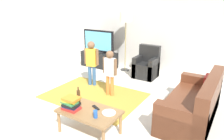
% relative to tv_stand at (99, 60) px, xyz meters
% --- Properties ---
extents(ground, '(7.80, 7.80, 0.00)m').
position_rel_tv_stand_xyz_m(ground, '(1.57, -2.30, -0.24)').
color(ground, beige).
extents(wall_back, '(6.00, 0.12, 2.70)m').
position_rel_tv_stand_xyz_m(wall_back, '(1.57, 0.70, 1.11)').
color(wall_back, silver).
rests_on(wall_back, ground).
extents(wall_left, '(0.12, 6.00, 2.70)m').
position_rel_tv_stand_xyz_m(wall_left, '(-1.43, -2.30, 1.11)').
color(wall_left, silver).
rests_on(wall_left, ground).
extents(area_rug, '(2.20, 1.60, 0.01)m').
position_rel_tv_stand_xyz_m(area_rug, '(1.18, -1.87, -0.24)').
color(area_rug, '#B28C33').
rests_on(area_rug, ground).
extents(tv_stand, '(1.20, 0.44, 0.50)m').
position_rel_tv_stand_xyz_m(tv_stand, '(0.00, 0.00, 0.00)').
color(tv_stand, black).
rests_on(tv_stand, ground).
extents(tv, '(1.10, 0.28, 0.71)m').
position_rel_tv_stand_xyz_m(tv, '(-0.00, -0.02, 0.60)').
color(tv, black).
rests_on(tv, tv_stand).
extents(couch, '(0.80, 1.80, 0.86)m').
position_rel_tv_stand_xyz_m(couch, '(3.38, -1.70, 0.05)').
color(couch, brown).
rests_on(couch, ground).
extents(armchair, '(0.60, 0.60, 0.90)m').
position_rel_tv_stand_xyz_m(armchair, '(1.70, -0.04, 0.05)').
color(armchair, black).
rests_on(armchair, ground).
extents(floor_lamp, '(0.36, 0.36, 1.78)m').
position_rel_tv_stand_xyz_m(floor_lamp, '(0.89, 0.15, 1.30)').
color(floor_lamp, '#262626').
rests_on(floor_lamp, ground).
extents(child_near_tv, '(0.38, 0.19, 1.15)m').
position_rel_tv_stand_xyz_m(child_near_tv, '(0.75, -1.37, 0.45)').
color(child_near_tv, '#33598C').
rests_on(child_near_tv, ground).
extents(child_center, '(0.36, 0.17, 1.07)m').
position_rel_tv_stand_xyz_m(child_center, '(1.48, -1.64, 0.40)').
color(child_center, orange).
rests_on(child_center, ground).
extents(coffee_table, '(1.00, 0.60, 0.42)m').
position_rel_tv_stand_xyz_m(coffee_table, '(1.99, -3.06, 0.13)').
color(coffee_table, olive).
rests_on(coffee_table, ground).
extents(book_stack, '(0.30, 0.24, 0.21)m').
position_rel_tv_stand_xyz_m(book_stack, '(1.71, -3.18, 0.28)').
color(book_stack, red).
rests_on(book_stack, coffee_table).
extents(bottle, '(0.06, 0.06, 0.30)m').
position_rel_tv_stand_xyz_m(bottle, '(1.69, -2.96, 0.30)').
color(bottle, '#4C3319').
rests_on(bottle, coffee_table).
extents(tv_remote, '(0.17, 0.11, 0.02)m').
position_rel_tv_stand_xyz_m(tv_remote, '(2.04, -2.94, 0.19)').
color(tv_remote, black).
rests_on(tv_remote, coffee_table).
extents(soda_can, '(0.07, 0.07, 0.12)m').
position_rel_tv_stand_xyz_m(soda_can, '(2.21, -3.18, 0.24)').
color(soda_can, '#2659B2').
rests_on(soda_can, coffee_table).
extents(plate, '(0.22, 0.22, 0.02)m').
position_rel_tv_stand_xyz_m(plate, '(2.31, -2.96, 0.18)').
color(plate, white).
rests_on(plate, coffee_table).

